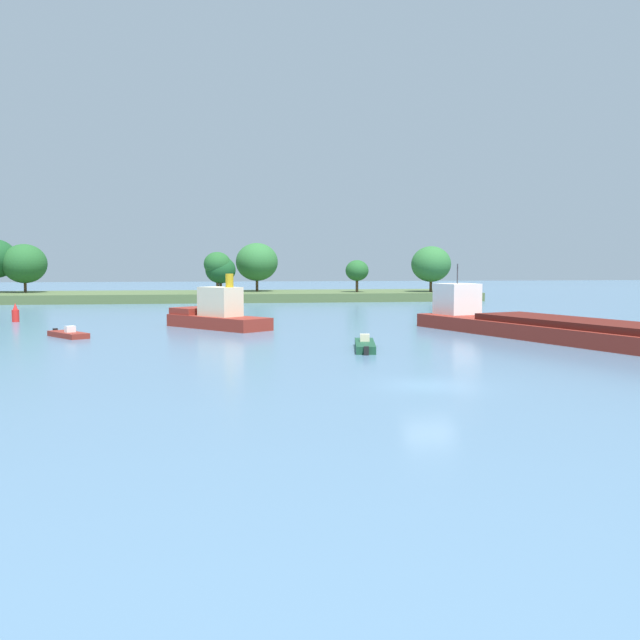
% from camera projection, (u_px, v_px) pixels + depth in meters
% --- Properties ---
extents(ground_plane, '(400.00, 400.00, 0.00)m').
position_uv_depth(ground_plane, '(430.00, 386.00, 34.13)').
color(ground_plane, slate).
extents(treeline_island, '(85.12, 17.71, 9.55)m').
position_uv_depth(treeline_island, '(187.00, 283.00, 112.14)').
color(treeline_island, '#4C6038').
rests_on(treeline_island, ground).
extents(small_motorboat, '(2.22, 5.99, 1.02)m').
position_uv_depth(small_motorboat, '(365.00, 346.00, 48.37)').
color(small_motorboat, '#19472D').
rests_on(small_motorboat, ground).
extents(tugboat, '(9.50, 10.42, 4.91)m').
position_uv_depth(tugboat, '(217.00, 314.00, 64.45)').
color(tugboat, maroon).
rests_on(tugboat, ground).
extents(cargo_barge, '(18.96, 41.33, 5.77)m').
position_uv_depth(cargo_barge, '(615.00, 334.00, 49.94)').
color(cargo_barge, maroon).
rests_on(cargo_barge, ground).
extents(fishing_skiff, '(3.81, 4.43, 0.92)m').
position_uv_depth(fishing_skiff, '(68.00, 334.00, 56.47)').
color(fishing_skiff, maroon).
rests_on(fishing_skiff, ground).
extents(channel_buoy_red, '(0.70, 0.70, 1.90)m').
position_uv_depth(channel_buoy_red, '(15.00, 314.00, 71.20)').
color(channel_buoy_red, red).
rests_on(channel_buoy_red, ground).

